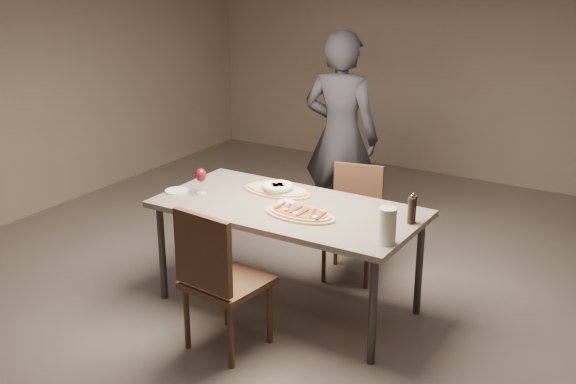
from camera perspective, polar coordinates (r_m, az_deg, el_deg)
The scene contains 14 objects.
room at distance 4.69m, azimuth -0.00°, elevation 6.36°, with size 7.00×7.00×7.00m.
dining_table at distance 4.89m, azimuth -0.00°, elevation -1.74°, with size 1.80×0.90×0.75m.
zucchini_pizza at distance 4.69m, azimuth 0.96°, elevation -1.71°, with size 0.50×0.28×0.05m.
ham_pizza at distance 5.13m, azimuth -0.84°, elevation 0.15°, with size 0.52×0.29×0.04m.
bread_basket at distance 5.08m, azimuth -0.81°, elevation 0.32°, with size 0.22×0.22×0.08m.
oil_dish at distance 4.91m, azimuth -0.14°, elevation -0.84°, with size 0.12×0.12×0.01m.
pepper_mill_left at distance 4.63m, azimuth 9.83°, elevation -1.29°, with size 0.05×0.05×0.20m.
pepper_mill_right at distance 4.60m, azimuth 9.70°, elevation -1.43°, with size 0.05×0.05×0.19m.
carafe at distance 4.28m, azimuth 7.85°, elevation -2.67°, with size 0.11×0.11×0.22m.
wine_glass at distance 5.12m, azimuth -6.90°, elevation 1.27°, with size 0.08×0.08×0.18m.
side_plate at distance 5.21m, azimuth -8.76°, elevation 0.09°, with size 0.17×0.17×0.01m.
chair_near at distance 4.42m, azimuth -5.62°, elevation -6.46°, with size 0.50×0.50×0.95m.
chair_far at distance 5.51m, azimuth 5.25°, elevation -1.81°, with size 0.48×0.48×0.85m.
diner at distance 6.06m, azimuth 4.19°, elevation 4.35°, with size 0.65×0.43×1.79m, color black.
Camera 1 is at (2.38, -3.90, 2.44)m, focal length 45.00 mm.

